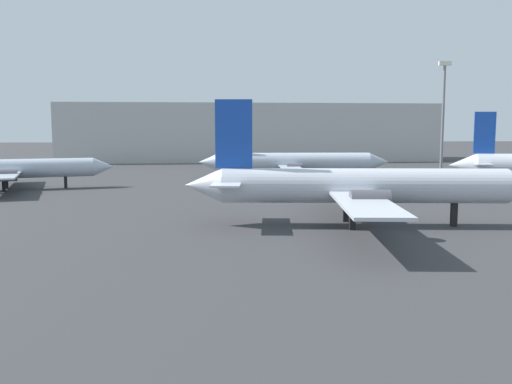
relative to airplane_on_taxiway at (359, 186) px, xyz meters
name	(u,v)px	position (x,y,z in m)	size (l,w,h in m)	color
airplane_on_taxiway	(359,186)	(0.00, 0.00, 0.00)	(30.00, 29.07, 10.47)	silver
airplane_far_left	(10,169)	(-37.95, 30.52, -0.58)	(25.73, 23.33, 9.48)	#B2BCCC
airplane_far_right	(293,162)	(1.25, 39.92, -0.54)	(29.78, 23.32, 8.75)	#B2BCCC
light_mast_right	(443,110)	(32.92, 56.77, 8.17)	(2.40, 0.50, 20.52)	slate
terminal_building	(250,133)	(-0.43, 93.26, 3.53)	(90.36, 22.76, 13.79)	#B7B7B2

